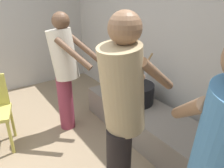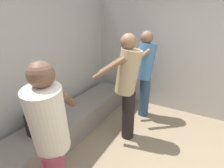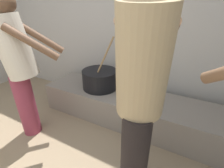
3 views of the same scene
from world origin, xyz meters
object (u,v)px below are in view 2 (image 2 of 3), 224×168
at_px(cook_in_cream_shirt, 51,137).
at_px(cook_in_blue_shirt, 145,70).
at_px(cooking_pot_main, 44,120).
at_px(cook_in_tan_shirt, 127,83).

distance_m(cook_in_cream_shirt, cook_in_blue_shirt, 2.11).
distance_m(cooking_pot_main, cook_in_cream_shirt, 0.99).
bearing_deg(cooking_pot_main, cook_in_blue_shirt, -28.89).
distance_m(cooking_pot_main, cook_in_blue_shirt, 1.89).
relative_size(cook_in_tan_shirt, cook_in_cream_shirt, 1.07).
bearing_deg(cooking_pot_main, cook_in_cream_shirt, -122.73).
xyz_separation_m(cooking_pot_main, cook_in_tan_shirt, (0.85, -0.88, 0.44)).
bearing_deg(cook_in_tan_shirt, cooking_pot_main, 133.82).
relative_size(cooking_pot_main, cook_in_tan_shirt, 0.43).
height_order(cooking_pot_main, cook_in_cream_shirt, cook_in_cream_shirt).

